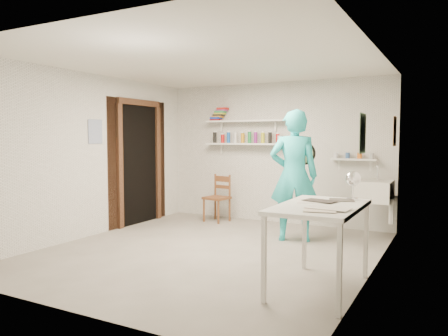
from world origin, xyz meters
The scene contains 27 objects.
floor centered at (0.00, 0.00, -0.01)m, with size 4.00×4.50×0.02m, color slate.
ceiling centered at (0.00, 0.00, 2.41)m, with size 4.00×4.50×0.02m, color silver.
wall_back centered at (0.00, 2.26, 1.20)m, with size 4.00×0.02×2.40m, color silver.
wall_front centered at (0.00, -2.26, 1.20)m, with size 4.00×0.02×2.40m, color silver.
wall_left centered at (-2.01, 0.00, 1.20)m, with size 0.02×4.50×2.40m, color silver.
wall_right centered at (2.01, 0.00, 1.20)m, with size 0.02×4.50×2.40m, color silver.
doorway_recess centered at (-1.99, 1.05, 1.00)m, with size 0.02×0.90×2.00m, color black.
corridor_box centered at (-2.70, 1.05, 1.05)m, with size 1.40×1.50×2.10m, color brown.
door_lintel centered at (-1.97, 1.05, 2.05)m, with size 0.06×1.05×0.10m, color brown.
door_jamb_near centered at (-1.97, 0.55, 1.00)m, with size 0.06×0.10×2.00m, color brown.
door_jamb_far centered at (-1.97, 1.55, 1.00)m, with size 0.06×0.10×2.00m, color brown.
shelf_lower centered at (-0.50, 2.13, 1.35)m, with size 1.50×0.22×0.03m, color white.
shelf_upper centered at (-0.50, 2.13, 1.75)m, with size 1.50×0.22×0.03m, color white.
ledge_shelf centered at (1.35, 2.17, 1.12)m, with size 0.70×0.14×0.03m, color white.
poster_left centered at (-1.99, 0.05, 1.55)m, with size 0.01×0.28×0.36m, color #334C7F.
poster_right_a centered at (1.99, 1.80, 1.55)m, with size 0.01×0.34×0.42m, color #995933.
poster_right_b centered at (1.99, -0.55, 1.50)m, with size 0.01×0.30×0.38m, color #3F724C.
belfast_sink centered at (1.75, 1.70, 0.70)m, with size 0.48×0.60×0.30m, color white.
man centered at (0.75, 1.08, 0.93)m, with size 0.68×0.44×1.85m, color #2ACCD5.
wall_clock centered at (0.83, 1.29, 1.23)m, with size 0.33×0.33×0.04m, color #F5EEA7.
wooden_chair centered at (-0.89, 1.79, 0.41)m, with size 0.39×0.37×0.83m, color brown.
work_table centered at (1.64, -0.73, 0.41)m, with size 0.74×1.23×0.82m, color silver.
desk_lamp centered at (1.84, -0.23, 1.04)m, with size 0.15×0.15×0.15m, color white.
spray_cans centered at (-0.50, 2.13, 1.45)m, with size 1.32×0.06×0.17m.
book_stack centered at (-1.03, 2.13, 1.88)m, with size 0.32×0.14×0.22m.
ledge_pots centered at (1.35, 2.17, 1.18)m, with size 0.48×0.07×0.09m.
papers centered at (1.64, -0.73, 0.83)m, with size 0.30×0.22×0.02m.
Camera 1 is at (2.78, -4.79, 1.46)m, focal length 35.00 mm.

